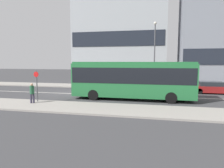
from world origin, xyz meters
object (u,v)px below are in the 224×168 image
(street_lamp, at_px, (155,49))
(city_bus, at_px, (132,78))
(bus_stop_sign, at_px, (37,84))
(parked_car_0, at_px, (211,88))
(pedestrian_near_stop, at_px, (32,92))

(street_lamp, bearing_deg, city_bus, -105.56)
(city_bus, distance_m, bus_stop_sign, 8.28)
(parked_car_0, distance_m, pedestrian_near_stop, 18.24)
(bus_stop_sign, height_order, street_lamp, street_lamp)
(street_lamp, bearing_deg, parked_car_0, -13.87)
(pedestrian_near_stop, distance_m, street_lamp, 14.91)
(parked_car_0, bearing_deg, bus_stop_sign, -151.22)
(pedestrian_near_stop, relative_size, bus_stop_sign, 0.63)
(bus_stop_sign, xyz_separation_m, street_lamp, (9.49, 10.14, 3.32))
(parked_car_0, height_order, street_lamp, street_lamp)
(pedestrian_near_stop, relative_size, street_lamp, 0.20)
(city_bus, height_order, street_lamp, street_lamp)
(city_bus, relative_size, street_lamp, 1.36)
(city_bus, distance_m, street_lamp, 7.70)
(city_bus, xyz_separation_m, bus_stop_sign, (-7.59, -3.29, -0.34))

